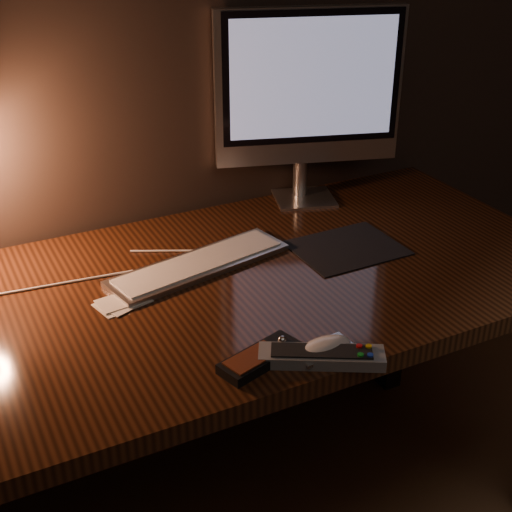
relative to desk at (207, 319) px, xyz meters
name	(u,v)px	position (x,y,z in m)	size (l,w,h in m)	color
desk	(207,319)	(0.00, 0.00, 0.00)	(1.60, 0.75, 0.75)	#401F0E
monitor	(309,91)	(0.39, 0.23, 0.42)	(0.46, 0.18, 0.49)	silver
keyboard	(199,264)	(-0.01, 0.01, 0.14)	(0.42, 0.12, 0.02)	silver
mousepad	(347,248)	(0.33, -0.06, 0.13)	(0.24, 0.19, 0.00)	black
mouse	(324,350)	(0.06, -0.39, 0.14)	(0.11, 0.06, 0.02)	white
media_remote	(260,357)	(-0.05, -0.36, 0.14)	(0.17, 0.10, 0.03)	black
tv_remote	(321,356)	(0.05, -0.41, 0.14)	(0.22, 0.16, 0.03)	gray
papers	(123,302)	(-0.21, -0.06, 0.13)	(0.10, 0.07, 0.01)	white
cable	(131,268)	(-0.14, 0.07, 0.13)	(0.00, 0.00, 0.56)	white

